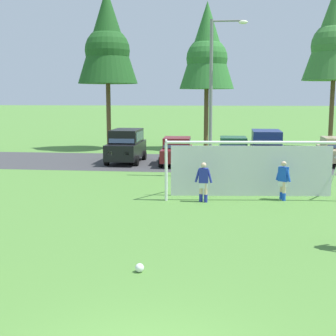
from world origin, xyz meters
name	(u,v)px	position (x,y,z in m)	size (l,w,h in m)	color
ground_plane	(197,189)	(0.00, 15.00, 0.00)	(400.00, 400.00, 0.00)	#518438
parking_lot_strip	(205,163)	(0.00, 23.93, 0.00)	(52.00, 8.40, 0.01)	#3D3D3F
soccer_ball	(140,268)	(-0.81, 4.26, 0.11)	(0.22, 0.22, 0.22)	white
soccer_goal	(252,167)	(2.42, 13.54, 1.29)	(7.57, 2.66, 2.57)	white
player_midfield_center	(203,182)	(0.40, 12.33, 0.82)	(0.73, 0.25, 1.64)	beige
player_defender_far	(283,181)	(3.69, 13.07, 0.82)	(0.60, 0.56, 1.64)	beige
parked_car_slot_far_left	(126,146)	(-5.15, 23.49, 1.11)	(2.15, 4.60, 2.16)	black
parked_car_slot_left	(177,151)	(-1.76, 22.96, 0.88)	(2.16, 4.26, 1.72)	maroon
parked_car_slot_center_left	(233,150)	(1.80, 23.64, 0.88)	(2.09, 4.23, 1.72)	#194C2D
parked_car_slot_center	(266,147)	(3.88, 23.65, 1.11)	(2.20, 4.63, 2.16)	navy
parked_car_slot_center_right	(336,151)	(8.33, 24.21, 0.88)	(2.05, 4.21, 1.72)	tan
tree_left_edge	(107,39)	(-8.18, 31.09, 8.78)	(4.79, 4.79, 12.76)	brown
tree_mid_left	(207,48)	(-0.28, 32.08, 8.08)	(4.41, 4.41, 11.75)	brown
tree_center_back	(336,34)	(9.90, 33.49, 9.22)	(5.02, 5.02, 13.39)	brown
street_lamp	(214,97)	(0.64, 18.50, 4.26)	(2.00, 0.32, 8.23)	slate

